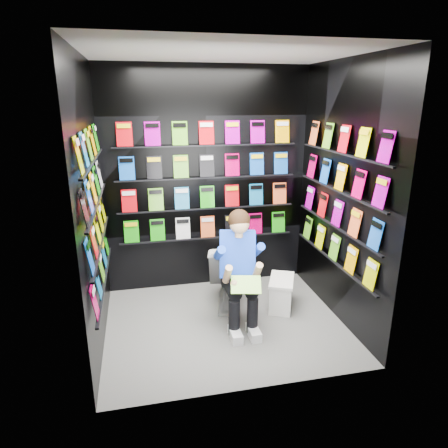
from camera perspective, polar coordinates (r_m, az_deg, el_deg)
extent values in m
plane|color=slate|center=(4.26, 0.12, -14.01)|extent=(2.40, 2.40, 0.00)
plane|color=white|center=(3.65, 0.15, 23.33)|extent=(2.40, 2.40, 0.00)
cube|color=black|center=(4.71, -2.49, 6.11)|extent=(2.40, 0.04, 2.60)
cube|color=black|center=(2.82, 4.49, -1.76)|extent=(2.40, 0.04, 2.60)
cube|color=black|center=(3.69, -18.38, 2.03)|extent=(0.04, 2.00, 2.60)
cube|color=black|center=(4.17, 16.49, 3.90)|extent=(0.04, 2.00, 2.60)
imported|color=silver|center=(4.48, 0.63, -7.07)|extent=(0.58, 0.82, 0.73)
cube|color=white|center=(4.53, 8.15, -9.92)|extent=(0.38, 0.48, 0.32)
cube|color=white|center=(4.45, 8.25, -7.94)|extent=(0.41, 0.51, 0.03)
cube|color=#3AB86A|center=(3.75, 3.15, -8.64)|extent=(0.31, 0.22, 0.12)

